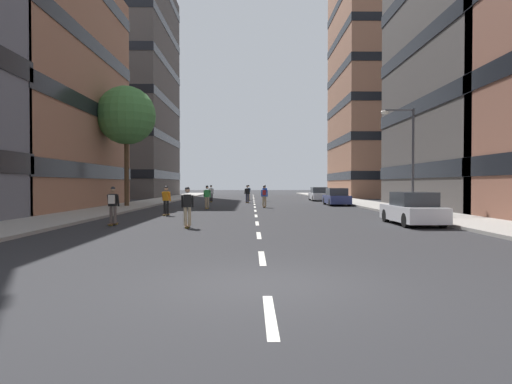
% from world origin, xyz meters
% --- Properties ---
extents(ground_plane, '(188.50, 188.50, 0.00)m').
position_xyz_m(ground_plane, '(0.00, 31.42, 0.00)').
color(ground_plane, '#28282B').
extents(sidewalk_left, '(3.72, 86.40, 0.14)m').
position_xyz_m(sidewalk_left, '(-10.28, 35.34, 0.07)').
color(sidewalk_left, '#9E9991').
rests_on(sidewalk_left, ground_plane).
extents(sidewalk_right, '(3.72, 86.40, 0.14)m').
position_xyz_m(sidewalk_right, '(10.28, 35.34, 0.07)').
color(sidewalk_right, '#9E9991').
rests_on(sidewalk_right, ground_plane).
extents(lane_markings, '(0.16, 72.20, 0.01)m').
position_xyz_m(lane_markings, '(0.00, 33.00, 0.00)').
color(lane_markings, silver).
rests_on(lane_markings, ground_plane).
extents(building_left_far, '(14.31, 19.88, 30.95)m').
position_xyz_m(building_left_far, '(-19.23, 55.87, 15.57)').
color(building_left_far, '#4C4744').
rests_on(building_left_far, ground_plane).
extents(building_right_mid, '(14.31, 17.64, 28.65)m').
position_xyz_m(building_right_mid, '(19.23, 25.45, 14.42)').
color(building_right_mid, '#4C4744').
rests_on(building_right_mid, ground_plane).
extents(building_right_far, '(14.31, 17.55, 34.44)m').
position_xyz_m(building_right_far, '(19.23, 55.87, 17.31)').
color(building_right_far, '#9E6B51').
rests_on(building_right_far, ground_plane).
extents(parked_car_near, '(1.82, 4.40, 1.52)m').
position_xyz_m(parked_car_near, '(7.22, 30.88, 0.70)').
color(parked_car_near, navy).
rests_on(parked_car_near, ground_plane).
extents(parked_car_mid, '(1.82, 4.40, 1.52)m').
position_xyz_m(parked_car_mid, '(7.22, 41.30, 0.70)').
color(parked_car_mid, silver).
rests_on(parked_car_mid, ground_plane).
extents(parked_car_far, '(1.82, 4.40, 1.52)m').
position_xyz_m(parked_car_far, '(7.22, 12.24, 0.70)').
color(parked_car_far, silver).
rests_on(parked_car_far, ground_plane).
extents(street_tree_near, '(4.65, 4.65, 9.56)m').
position_xyz_m(street_tree_near, '(-10.28, 27.53, 7.34)').
color(street_tree_near, '#4C3823').
rests_on(street_tree_near, sidewalk_left).
extents(streetlamp_right, '(2.13, 0.30, 6.50)m').
position_xyz_m(streetlamp_right, '(9.54, 19.68, 4.14)').
color(streetlamp_right, '#3F3F44').
rests_on(streetlamp_right, sidewalk_right).
extents(skater_0, '(0.54, 0.91, 1.78)m').
position_xyz_m(skater_0, '(-6.61, 12.03, 1.02)').
color(skater_0, brown).
rests_on(skater_0, ground_plane).
extents(skater_1, '(0.57, 0.92, 1.78)m').
position_xyz_m(skater_1, '(1.17, 40.24, 0.98)').
color(skater_1, brown).
rests_on(skater_1, ground_plane).
extents(skater_2, '(0.54, 0.91, 1.78)m').
position_xyz_m(skater_2, '(0.75, 27.19, 1.02)').
color(skater_2, brown).
rests_on(skater_2, ground_plane).
extents(skater_3, '(0.55, 0.91, 1.78)m').
position_xyz_m(skater_3, '(-3.05, 10.94, 0.98)').
color(skater_3, brown).
rests_on(skater_3, ground_plane).
extents(skater_4, '(0.55, 0.92, 1.78)m').
position_xyz_m(skater_4, '(-4.45, 37.82, 0.98)').
color(skater_4, brown).
rests_on(skater_4, ground_plane).
extents(skater_5, '(0.57, 0.92, 1.78)m').
position_xyz_m(skater_5, '(-0.69, 36.01, 0.98)').
color(skater_5, brown).
rests_on(skater_5, ground_plane).
extents(skater_6, '(0.56, 0.92, 1.78)m').
position_xyz_m(skater_6, '(-5.38, 18.39, 0.98)').
color(skater_6, brown).
rests_on(skater_6, ground_plane).
extents(skater_7, '(0.57, 0.92, 1.78)m').
position_xyz_m(skater_7, '(-0.60, 42.21, 1.02)').
color(skater_7, brown).
rests_on(skater_7, ground_plane).
extents(skater_8, '(0.53, 0.90, 1.78)m').
position_xyz_m(skater_8, '(-3.65, 25.57, 0.98)').
color(skater_8, brown).
rests_on(skater_8, ground_plane).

